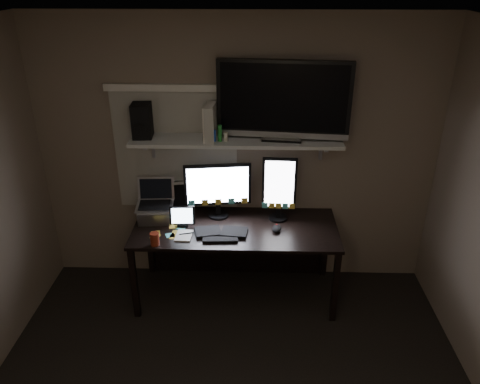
{
  "coord_description": "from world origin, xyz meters",
  "views": [
    {
      "loc": [
        0.15,
        -2.15,
        2.82
      ],
      "look_at": [
        0.05,
        1.25,
        1.16
      ],
      "focal_mm": 35.0,
      "sensor_mm": 36.0,
      "label": 1
    }
  ],
  "objects_px": {
    "tablet": "(182,216)",
    "laptop": "(154,202)",
    "monitor_landscape": "(218,190)",
    "cup": "(155,239)",
    "mouse": "(277,229)",
    "speaker": "(142,121)",
    "desk": "(236,237)",
    "game_console": "(210,122)",
    "keyboard": "(221,232)",
    "tv": "(283,101)",
    "monitor_portrait": "(279,189)"
  },
  "relations": [
    {
      "from": "monitor_landscape",
      "to": "game_console",
      "type": "height_order",
      "value": "game_console"
    },
    {
      "from": "laptop",
      "to": "speaker",
      "type": "bearing_deg",
      "value": 116.0
    },
    {
      "from": "cup",
      "to": "tv",
      "type": "bearing_deg",
      "value": 26.69
    },
    {
      "from": "mouse",
      "to": "cup",
      "type": "height_order",
      "value": "cup"
    },
    {
      "from": "tv",
      "to": "mouse",
      "type": "bearing_deg",
      "value": -90.24
    },
    {
      "from": "cup",
      "to": "tablet",
      "type": "bearing_deg",
      "value": 59.67
    },
    {
      "from": "monitor_portrait",
      "to": "keyboard",
      "type": "relative_size",
      "value": 1.33
    },
    {
      "from": "monitor_portrait",
      "to": "speaker",
      "type": "xyz_separation_m",
      "value": [
        -1.18,
        0.07,
        0.59
      ]
    },
    {
      "from": "desk",
      "to": "cup",
      "type": "bearing_deg",
      "value": -146.42
    },
    {
      "from": "monitor_portrait",
      "to": "cup",
      "type": "xyz_separation_m",
      "value": [
        -1.03,
        -0.47,
        -0.25
      ]
    },
    {
      "from": "tablet",
      "to": "laptop",
      "type": "distance_m",
      "value": 0.29
    },
    {
      "from": "tablet",
      "to": "game_console",
      "type": "height_order",
      "value": "game_console"
    },
    {
      "from": "tablet",
      "to": "speaker",
      "type": "height_order",
      "value": "speaker"
    },
    {
      "from": "desk",
      "to": "tv",
      "type": "bearing_deg",
      "value": 13.12
    },
    {
      "from": "tv",
      "to": "game_console",
      "type": "xyz_separation_m",
      "value": [
        -0.61,
        -0.03,
        -0.18
      ]
    },
    {
      "from": "monitor_landscape",
      "to": "mouse",
      "type": "xyz_separation_m",
      "value": [
        0.53,
        -0.25,
        -0.24
      ]
    },
    {
      "from": "cup",
      "to": "speaker",
      "type": "distance_m",
      "value": 1.01
    },
    {
      "from": "desk",
      "to": "tablet",
      "type": "bearing_deg",
      "value": -166.08
    },
    {
      "from": "mouse",
      "to": "tv",
      "type": "bearing_deg",
      "value": 95.08
    },
    {
      "from": "mouse",
      "to": "speaker",
      "type": "xyz_separation_m",
      "value": [
        -1.16,
        0.28,
        0.87
      ]
    },
    {
      "from": "keyboard",
      "to": "speaker",
      "type": "distance_m",
      "value": 1.17
    },
    {
      "from": "laptop",
      "to": "cup",
      "type": "xyz_separation_m",
      "value": [
        0.07,
        -0.41,
        -0.13
      ]
    },
    {
      "from": "monitor_landscape",
      "to": "tv",
      "type": "xyz_separation_m",
      "value": [
        0.56,
        0.01,
        0.82
      ]
    },
    {
      "from": "desk",
      "to": "laptop",
      "type": "distance_m",
      "value": 0.81
    },
    {
      "from": "tablet",
      "to": "speaker",
      "type": "xyz_separation_m",
      "value": [
        -0.33,
        0.22,
        0.8
      ]
    },
    {
      "from": "tablet",
      "to": "keyboard",
      "type": "bearing_deg",
      "value": -22.85
    },
    {
      "from": "cup",
      "to": "tv",
      "type": "xyz_separation_m",
      "value": [
        1.04,
        0.52,
        1.03
      ]
    },
    {
      "from": "monitor_portrait",
      "to": "speaker",
      "type": "relative_size",
      "value": 2.08
    },
    {
      "from": "keyboard",
      "to": "cup",
      "type": "bearing_deg",
      "value": -163.43
    },
    {
      "from": "desk",
      "to": "mouse",
      "type": "bearing_deg",
      "value": -26.25
    },
    {
      "from": "mouse",
      "to": "cup",
      "type": "distance_m",
      "value": 1.05
    },
    {
      "from": "mouse",
      "to": "tv",
      "type": "height_order",
      "value": "tv"
    },
    {
      "from": "desk",
      "to": "laptop",
      "type": "height_order",
      "value": "laptop"
    },
    {
      "from": "desk",
      "to": "mouse",
      "type": "relative_size",
      "value": 14.8
    },
    {
      "from": "mouse",
      "to": "laptop",
      "type": "relative_size",
      "value": 0.33
    },
    {
      "from": "speaker",
      "to": "monitor_landscape",
      "type": "bearing_deg",
      "value": -6.43
    },
    {
      "from": "monitor_landscape",
      "to": "tablet",
      "type": "bearing_deg",
      "value": -154.96
    },
    {
      "from": "desk",
      "to": "tablet",
      "type": "height_order",
      "value": "tablet"
    },
    {
      "from": "monitor_portrait",
      "to": "mouse",
      "type": "bearing_deg",
      "value": -93.13
    },
    {
      "from": "desk",
      "to": "game_console",
      "type": "height_order",
      "value": "game_console"
    },
    {
      "from": "monitor_landscape",
      "to": "cup",
      "type": "bearing_deg",
      "value": -141.22
    },
    {
      "from": "monitor_landscape",
      "to": "cup",
      "type": "relative_size",
      "value": 5.46
    },
    {
      "from": "laptop",
      "to": "tv",
      "type": "bearing_deg",
      "value": 2.62
    },
    {
      "from": "monitor_portrait",
      "to": "tv",
      "type": "distance_m",
      "value": 0.78
    },
    {
      "from": "keyboard",
      "to": "speaker",
      "type": "relative_size",
      "value": 1.56
    },
    {
      "from": "tv",
      "to": "desk",
      "type": "bearing_deg",
      "value": -160.91
    },
    {
      "from": "cup",
      "to": "monitor_portrait",
      "type": "bearing_deg",
      "value": 24.49
    },
    {
      "from": "laptop",
      "to": "speaker",
      "type": "relative_size",
      "value": 1.26
    },
    {
      "from": "desk",
      "to": "laptop",
      "type": "relative_size",
      "value": 4.91
    },
    {
      "from": "desk",
      "to": "game_console",
      "type": "bearing_deg",
      "value": 164.11
    }
  ]
}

